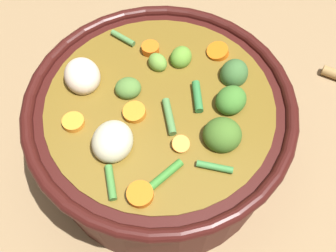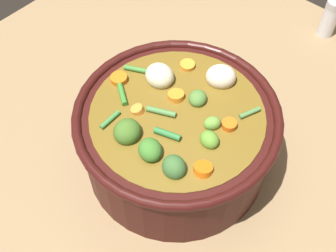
{
  "view_description": "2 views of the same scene",
  "coord_description": "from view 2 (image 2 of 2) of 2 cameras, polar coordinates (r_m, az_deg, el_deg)",
  "views": [
    {
      "loc": [
        0.07,
        -0.24,
        0.5
      ],
      "look_at": [
        0.01,
        -0.01,
        0.1
      ],
      "focal_mm": 39.66,
      "sensor_mm": 36.0,
      "label": 1
    },
    {
      "loc": [
        0.32,
        0.26,
        0.66
      ],
      "look_at": [
        0.01,
        -0.01,
        0.1
      ],
      "focal_mm": 46.04,
      "sensor_mm": 36.0,
      "label": 2
    }
  ],
  "objects": [
    {
      "name": "cooking_pot",
      "position": [
        0.71,
        1.15,
        -1.25
      ],
      "size": [
        0.33,
        0.33,
        0.16
      ],
      "color": "#38110F",
      "rests_on": "ground_plane"
    },
    {
      "name": "ground_plane",
      "position": [
        0.78,
        1.07,
        -4.36
      ],
      "size": [
        1.1,
        1.1,
        0.0
      ],
      "primitive_type": "plane",
      "color": "#8C704C"
    },
    {
      "name": "salt_shaker",
      "position": [
        1.03,
        20.66,
        13.27
      ],
      "size": [
        0.04,
        0.04,
        0.09
      ],
      "color": "silver",
      "rests_on": "ground_plane"
    }
  ]
}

